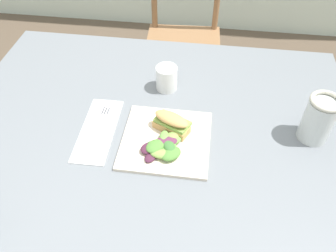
% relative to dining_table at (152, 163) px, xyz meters
% --- Properties ---
extents(dining_table, '(1.19, 1.01, 0.74)m').
position_rel_dining_table_xyz_m(dining_table, '(0.00, 0.00, 0.00)').
color(dining_table, slate).
rests_on(dining_table, ground).
extents(chair_wooden_far, '(0.42, 0.42, 0.87)m').
position_rel_dining_table_xyz_m(chair_wooden_far, '(0.00, 0.99, -0.17)').
color(chair_wooden_far, '#8E6642').
rests_on(chair_wooden_far, ground).
extents(plate_lunch, '(0.24, 0.24, 0.01)m').
position_rel_dining_table_xyz_m(plate_lunch, '(0.05, -0.01, 0.12)').
color(plate_lunch, beige).
rests_on(plate_lunch, dining_table).
extents(sandwich_half_front, '(0.11, 0.09, 0.06)m').
position_rel_dining_table_xyz_m(sandwich_half_front, '(0.06, 0.03, 0.16)').
color(sandwich_half_front, tan).
rests_on(sandwich_half_front, plate_lunch).
extents(salad_mixed_greens, '(0.13, 0.13, 0.03)m').
position_rel_dining_table_xyz_m(salad_mixed_greens, '(0.05, -0.05, 0.14)').
color(salad_mixed_greens, '#84A84C').
rests_on(salad_mixed_greens, plate_lunch).
extents(napkin_folded, '(0.10, 0.26, 0.00)m').
position_rel_dining_table_xyz_m(napkin_folded, '(-0.15, 0.01, 0.12)').
color(napkin_folded, white).
rests_on(napkin_folded, dining_table).
extents(fork_on_napkin, '(0.03, 0.19, 0.00)m').
position_rel_dining_table_xyz_m(fork_on_napkin, '(-0.15, 0.03, 0.12)').
color(fork_on_napkin, silver).
rests_on(fork_on_napkin, napkin_folded).
extents(mason_jar_iced_tea, '(0.09, 0.09, 0.14)m').
position_rel_dining_table_xyz_m(mason_jar_iced_tea, '(0.45, 0.07, 0.18)').
color(mason_jar_iced_tea, '#995623').
rests_on(mason_jar_iced_tea, dining_table).
extents(cup_extra_side, '(0.07, 0.07, 0.08)m').
position_rel_dining_table_xyz_m(cup_extra_side, '(0.02, 0.23, 0.16)').
color(cup_extra_side, white).
rests_on(cup_extra_side, dining_table).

